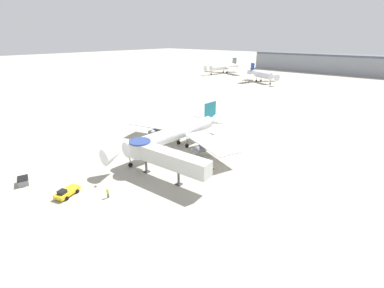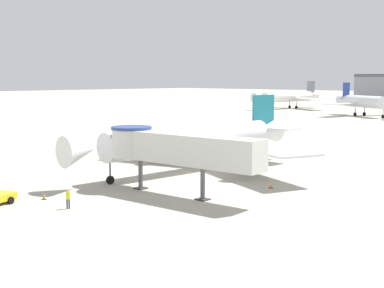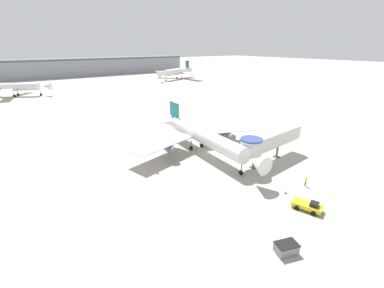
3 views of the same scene
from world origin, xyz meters
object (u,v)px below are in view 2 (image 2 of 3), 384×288
(traffic_cone_starboard_wing, at_px, (271,185))
(ground_crew_marshaller, at_px, (68,197))
(background_jet_blue_tail, at_px, (363,102))
(background_jet_gray_tail, at_px, (289,97))
(jet_bridge, at_px, (171,147))
(main_airplane, at_px, (198,139))
(traffic_cone_near_nose, at_px, (44,196))
(traffic_cone_port_wing, at_px, (110,160))

(traffic_cone_starboard_wing, height_order, ground_crew_marshaller, ground_crew_marshaller)
(background_jet_blue_tail, xyz_separation_m, background_jet_gray_tail, (-37.96, 18.40, 0.09))
(jet_bridge, bearing_deg, traffic_cone_starboard_wing, 55.31)
(traffic_cone_starboard_wing, bearing_deg, jet_bridge, -120.01)
(main_airplane, xyz_separation_m, background_jet_blue_tail, (-28.45, 101.00, 0.57))
(main_airplane, xyz_separation_m, traffic_cone_starboard_wing, (12.67, -2.60, -3.46))
(main_airplane, bearing_deg, background_jet_blue_tail, 108.76)
(traffic_cone_starboard_wing, xyz_separation_m, traffic_cone_near_nose, (-12.02, -18.67, -0.02))
(traffic_cone_near_nose, height_order, background_jet_blue_tail, background_jet_blue_tail)
(traffic_cone_near_nose, bearing_deg, background_jet_gray_tail, 115.49)
(background_jet_blue_tail, height_order, background_jet_gray_tail, background_jet_gray_tail)
(ground_crew_marshaller, xyz_separation_m, background_jet_gray_tail, (-71.66, 141.09, 3.43))
(traffic_cone_near_nose, bearing_deg, jet_bridge, 54.79)
(jet_bridge, xyz_separation_m, traffic_cone_starboard_wing, (5.20, 9.00, -4.24))
(traffic_cone_near_nose, distance_m, background_jet_blue_tail, 125.75)
(traffic_cone_port_wing, relative_size, background_jet_gray_tail, 0.02)
(jet_bridge, bearing_deg, ground_crew_marshaller, -107.02)
(traffic_cone_starboard_wing, relative_size, ground_crew_marshaller, 0.38)
(main_airplane, distance_m, background_jet_blue_tail, 104.93)
(traffic_cone_near_nose, relative_size, background_jet_gray_tail, 0.02)
(traffic_cone_near_nose, xyz_separation_m, ground_crew_marshaller, (4.61, -0.43, 0.71))
(jet_bridge, bearing_deg, main_airplane, 118.10)
(main_airplane, height_order, traffic_cone_port_wing, main_airplane)
(main_airplane, height_order, ground_crew_marshaller, main_airplane)
(main_airplane, bearing_deg, jet_bridge, -54.20)
(traffic_cone_starboard_wing, height_order, background_jet_gray_tail, background_jet_gray_tail)
(jet_bridge, height_order, traffic_cone_starboard_wing, jet_bridge)
(traffic_cone_port_wing, relative_size, traffic_cone_near_nose, 1.11)
(ground_crew_marshaller, bearing_deg, traffic_cone_port_wing, -95.70)
(jet_bridge, height_order, traffic_cone_near_nose, jet_bridge)
(traffic_cone_starboard_wing, xyz_separation_m, background_jet_gray_tail, (-79.07, 121.99, 4.12))
(background_jet_blue_tail, bearing_deg, traffic_cone_near_nose, -137.94)
(traffic_cone_port_wing, relative_size, background_jet_blue_tail, 0.03)
(jet_bridge, relative_size, background_jet_blue_tail, 0.70)
(traffic_cone_starboard_wing, distance_m, ground_crew_marshaller, 20.50)
(main_airplane, distance_m, traffic_cone_starboard_wing, 13.39)
(traffic_cone_starboard_wing, height_order, background_jet_blue_tail, background_jet_blue_tail)
(traffic_cone_starboard_wing, distance_m, traffic_cone_near_nose, 22.20)
(background_jet_gray_tail, bearing_deg, traffic_cone_near_nose, -56.27)
(main_airplane, xyz_separation_m, jet_bridge, (7.47, -11.60, 0.79))
(traffic_cone_port_wing, height_order, traffic_cone_near_nose, traffic_cone_port_wing)
(background_jet_blue_tail, bearing_deg, main_airplane, -135.60)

